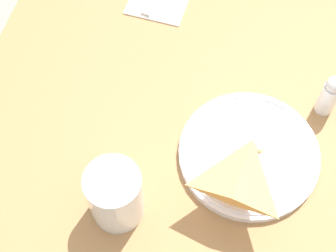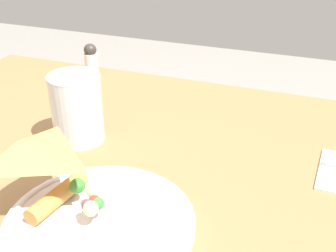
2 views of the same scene
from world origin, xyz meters
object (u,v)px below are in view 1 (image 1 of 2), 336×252
Objects in this scene: dining_table at (191,150)px; plate_pizza at (248,155)px; milk_glass at (115,196)px; salt_shaker at (330,95)px.

dining_table is 0.16m from plate_pizza.
dining_table is at bearing -25.23° from milk_glass.
milk_glass reaches higher than plate_pizza.
salt_shaker is (0.28, -0.32, -0.01)m from milk_glass.
milk_glass is at bearing 131.74° from salt_shaker.
milk_glass is 0.42m from salt_shaker.
milk_glass reaches higher than salt_shaker.
plate_pizza is (-0.04, -0.11, 0.11)m from dining_table.
milk_glass is (-0.15, 0.20, 0.04)m from plate_pizza.
plate_pizza is 0.18m from salt_shaker.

